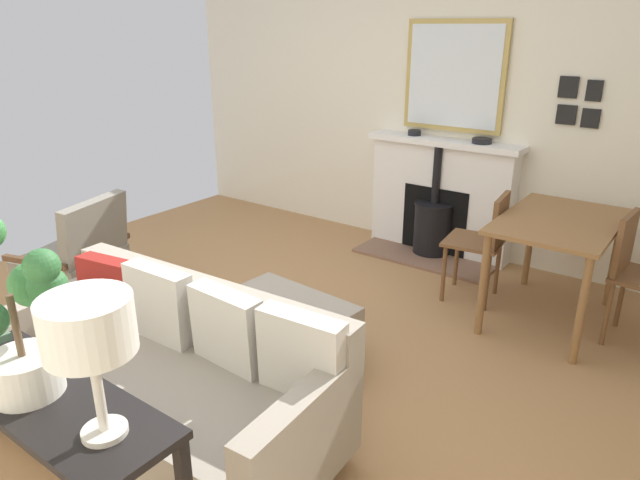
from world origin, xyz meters
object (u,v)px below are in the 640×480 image
(mantel_bowl_far, at_px, (482,140))
(ottoman, at_px, (282,326))
(sofa, at_px, (172,375))
(potted_plant, at_px, (12,309))
(console_table, at_px, (11,390))
(dining_table, at_px, (558,234))
(fireplace, at_px, (439,204))
(dining_chair_near_fireplace, at_px, (485,237))
(dining_chair_by_back_wall, at_px, (636,268))
(table_lamp_far_end, at_px, (88,331))
(armchair_accent, at_px, (80,248))
(mantel_bowl_near, at_px, (415,132))

(mantel_bowl_far, xyz_separation_m, ottoman, (2.25, -0.30, -0.83))
(sofa, relative_size, potted_plant, 2.93)
(console_table, bearing_deg, dining_table, 159.53)
(ottoman, bearing_deg, fireplace, -179.32)
(fireplace, bearing_deg, sofa, 0.78)
(dining_chair_near_fireplace, distance_m, dining_chair_by_back_wall, 0.99)
(table_lamp_far_end, height_order, potted_plant, potted_plant)
(armchair_accent, distance_m, console_table, 2.08)
(dining_chair_by_back_wall, bearing_deg, table_lamp_far_end, -18.50)
(dining_chair_by_back_wall, bearing_deg, ottoman, -47.56)
(dining_chair_by_back_wall, bearing_deg, dining_chair_near_fireplace, -90.18)
(armchair_accent, distance_m, table_lamp_far_end, 2.67)
(mantel_bowl_far, xyz_separation_m, dining_table, (0.73, 0.86, -0.42))
(fireplace, distance_m, console_table, 3.81)
(sofa, xyz_separation_m, console_table, (0.72, -0.00, 0.33))
(ottoman, xyz_separation_m, dining_table, (-1.51, 1.17, 0.41))
(potted_plant, relative_size, dining_table, 0.58)
(mantel_bowl_far, bearing_deg, fireplace, -86.40)
(dining_table, distance_m, dining_chair_near_fireplace, 0.52)
(table_lamp_far_end, relative_size, dining_chair_near_fireplace, 0.56)
(ottoman, bearing_deg, dining_chair_by_back_wall, 132.44)
(sofa, xyz_separation_m, dining_table, (-2.36, 1.15, 0.29))
(potted_plant, bearing_deg, ottoman, -172.18)
(console_table, bearing_deg, dining_chair_by_back_wall, 151.95)
(ottoman, distance_m, console_table, 1.63)
(console_table, distance_m, dining_table, 3.30)
(sofa, bearing_deg, table_lamp_far_end, 40.28)
(potted_plant, bearing_deg, console_table, -95.99)
(ottoman, relative_size, console_table, 0.52)
(table_lamp_far_end, xyz_separation_m, potted_plant, (0.02, -0.41, -0.05))
(mantel_bowl_near, bearing_deg, table_lamp_far_end, 13.91)
(ottoman, xyz_separation_m, armchair_accent, (0.30, -1.62, 0.23))
(mantel_bowl_far, bearing_deg, dining_chair_near_fireplace, 26.71)
(mantel_bowl_far, distance_m, dining_chair_by_back_wall, 1.64)
(potted_plant, distance_m, dining_table, 3.28)
(mantel_bowl_far, height_order, table_lamp_far_end, table_lamp_far_end)
(dining_chair_near_fireplace, bearing_deg, console_table, -11.94)
(dining_table, bearing_deg, potted_plant, -16.97)
(mantel_bowl_near, xyz_separation_m, dining_chair_near_fireplace, (0.73, 0.99, -0.56))
(fireplace, xyz_separation_m, table_lamp_far_end, (3.80, 0.65, 0.68))
(console_table, bearing_deg, mantel_bowl_far, 175.67)
(mantel_bowl_far, bearing_deg, ottoman, -7.71)
(mantel_bowl_near, bearing_deg, dining_chair_by_back_wall, 69.81)
(mantel_bowl_near, xyz_separation_m, sofa, (3.10, 0.33, -0.72))
(ottoman, xyz_separation_m, dining_chair_by_back_wall, (-1.52, 1.66, 0.28))
(console_table, xyz_separation_m, dining_chair_by_back_wall, (-3.09, 1.65, -0.16))
(table_lamp_far_end, distance_m, dining_chair_by_back_wall, 3.32)
(potted_plant, xyz_separation_m, dining_chair_by_back_wall, (-3.11, 1.44, -0.57))
(armchair_accent, bearing_deg, dining_table, 123.11)
(fireplace, distance_m, dining_chair_near_fireplace, 0.99)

